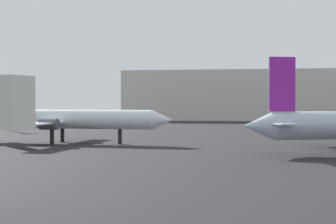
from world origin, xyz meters
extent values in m
cone|color=#B2BCCC|center=(3.70, 39.00, 2.95)|extent=(3.82, 3.64, 2.83)
cube|color=#B2BCCC|center=(5.58, 39.60, 3.24)|extent=(4.02, 7.25, 0.13)
cube|color=purple|center=(5.98, 39.72, 7.04)|extent=(2.61, 1.05, 5.34)
cylinder|color=silver|center=(-20.48, 50.82, 3.09)|extent=(23.02, 3.91, 2.44)
cone|color=silver|center=(-7.71, 49.99, 3.09)|extent=(2.84, 2.61, 2.44)
cube|color=silver|center=(-21.62, 50.89, 2.73)|extent=(4.33, 19.84, 0.18)
cylinder|color=#4C4C54|center=(-20.69, 54.58, 2.61)|extent=(2.39, 1.53, 1.38)
cylinder|color=#4C4C54|center=(-21.17, 47.11, 2.61)|extent=(2.39, 1.53, 1.38)
cube|color=black|center=(-13.16, 50.35, 0.94)|extent=(0.41, 0.41, 1.87)
cube|color=black|center=(-21.52, 52.42, 0.94)|extent=(0.41, 0.41, 1.87)
cube|color=black|center=(-21.72, 49.36, 0.94)|extent=(0.41, 0.41, 1.87)
cube|color=beige|center=(16.41, 138.59, 7.16)|extent=(99.61, 19.61, 14.31)
camera|label=1|loc=(2.79, -10.63, 5.30)|focal=53.73mm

